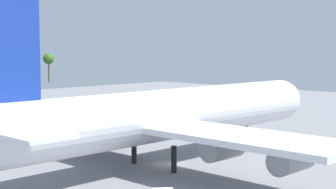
# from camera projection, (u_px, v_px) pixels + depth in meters

# --- Properties ---
(ground_plane) EXTENTS (240.30, 240.30, 0.00)m
(ground_plane) POSITION_uv_depth(u_px,v_px,m) (168.00, 164.00, 67.01)
(ground_plane) COLOR gray
(cargo_airplane) EXTENTS (60.08, 51.83, 20.44)m
(cargo_airplane) POSITION_uv_depth(u_px,v_px,m) (168.00, 115.00, 66.37)
(cargo_airplane) COLOR silver
(cargo_airplane) RESTS_ON ground_plane
(safety_cone_nose) EXTENTS (0.49, 0.49, 0.70)m
(safety_cone_nose) POSITION_uv_depth(u_px,v_px,m) (296.00, 139.00, 84.08)
(safety_cone_nose) COLOR orange
(safety_cone_nose) RESTS_ON ground_plane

